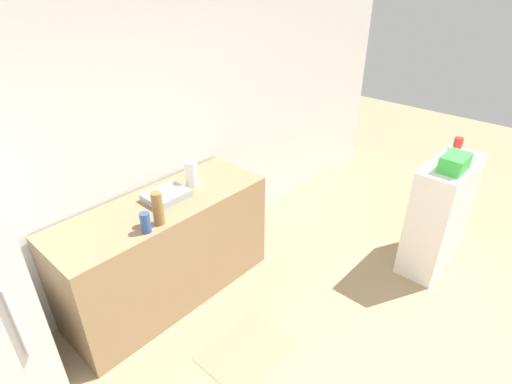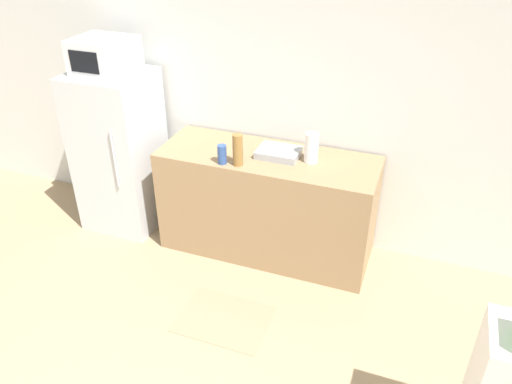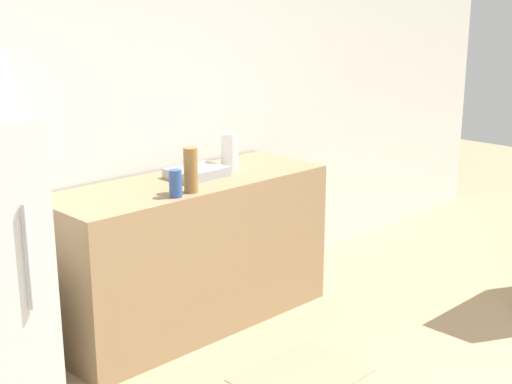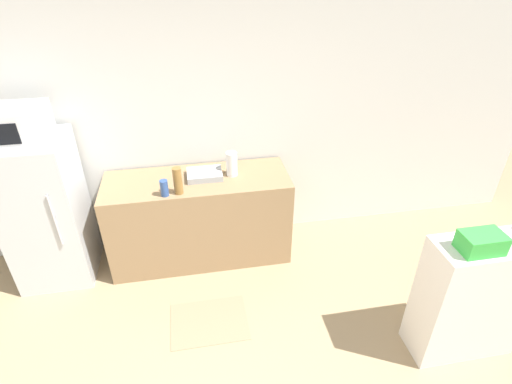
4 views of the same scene
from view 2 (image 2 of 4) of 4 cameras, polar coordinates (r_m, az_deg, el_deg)
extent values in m
cube|color=silver|center=(4.32, 0.79, 10.96)|extent=(8.00, 0.06, 2.60)
cube|color=silver|center=(4.76, -15.32, 4.48)|extent=(0.67, 0.63, 1.48)
cylinder|color=#B7B7BC|center=(4.38, -15.88, 3.59)|extent=(0.02, 0.02, 0.52)
cube|color=white|center=(4.46, -16.92, 14.68)|extent=(0.48, 0.42, 0.29)
cube|color=black|center=(4.33, -19.09, 13.85)|extent=(0.26, 0.01, 0.17)
cube|color=#937551|center=(4.32, 1.28, -1.39)|extent=(1.82, 0.65, 0.94)
cube|color=#9EA3A8|center=(4.07, 2.61, 4.52)|extent=(0.34, 0.26, 0.06)
cylinder|color=olive|center=(3.89, -2.10, 4.83)|extent=(0.08, 0.08, 0.26)
cylinder|color=#2D4C8C|center=(3.94, -3.90, 4.32)|extent=(0.07, 0.07, 0.16)
cylinder|color=white|center=(3.96, 6.36, 5.05)|extent=(0.11, 0.11, 0.24)
cube|color=#937A5B|center=(3.92, -3.70, -14.25)|extent=(0.68, 0.51, 0.01)
camera|label=1|loc=(2.88, -51.20, 16.55)|focal=28.00mm
camera|label=3|loc=(3.91, -64.98, 1.16)|focal=50.00mm
camera|label=4|loc=(1.21, -73.90, 14.81)|focal=28.00mm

